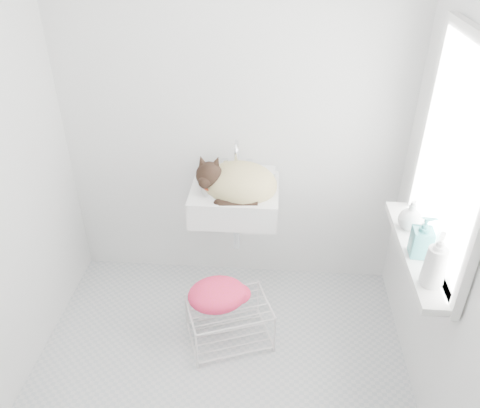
# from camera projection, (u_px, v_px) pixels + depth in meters

# --- Properties ---
(floor) EXTENTS (2.20, 2.00, 0.02)m
(floor) POSITION_uv_depth(u_px,v_px,m) (218.00, 378.00, 2.77)
(floor) COLOR #9EA4A8
(floor) RESTS_ON ground
(back_wall) EXTENTS (2.20, 0.02, 2.50)m
(back_wall) POSITION_uv_depth(u_px,v_px,m) (232.00, 110.00, 2.95)
(back_wall) COLOR silver
(back_wall) RESTS_ON ground
(right_wall) EXTENTS (0.02, 2.00, 2.50)m
(right_wall) POSITION_uv_depth(u_px,v_px,m) (469.00, 202.00, 2.04)
(right_wall) COLOR silver
(right_wall) RESTS_ON ground
(window_glass) EXTENTS (0.01, 0.80, 1.00)m
(window_glass) POSITION_uv_depth(u_px,v_px,m) (457.00, 160.00, 2.15)
(window_glass) COLOR white
(window_glass) RESTS_ON right_wall
(window_frame) EXTENTS (0.04, 0.90, 1.10)m
(window_frame) POSITION_uv_depth(u_px,v_px,m) (453.00, 159.00, 2.15)
(window_frame) COLOR white
(window_frame) RESTS_ON right_wall
(windowsill) EXTENTS (0.16, 0.88, 0.04)m
(windowsill) POSITION_uv_depth(u_px,v_px,m) (417.00, 251.00, 2.43)
(windowsill) COLOR white
(windowsill) RESTS_ON right_wall
(sink) EXTENTS (0.53, 0.47, 0.21)m
(sink) POSITION_uv_depth(u_px,v_px,m) (235.00, 187.00, 2.94)
(sink) COLOR white
(sink) RESTS_ON back_wall
(faucet) EXTENTS (0.19, 0.14, 0.19)m
(faucet) POSITION_uv_depth(u_px,v_px,m) (237.00, 154.00, 3.02)
(faucet) COLOR silver
(faucet) RESTS_ON sink
(cat) EXTENTS (0.51, 0.44, 0.30)m
(cat) POSITION_uv_depth(u_px,v_px,m) (237.00, 183.00, 2.91)
(cat) COLOR tan
(cat) RESTS_ON sink
(wire_rack) EXTENTS (0.56, 0.47, 0.28)m
(wire_rack) POSITION_uv_depth(u_px,v_px,m) (229.00, 322.00, 2.94)
(wire_rack) COLOR silver
(wire_rack) RESTS_ON floor
(towel) EXTENTS (0.42, 0.35, 0.15)m
(towel) POSITION_uv_depth(u_px,v_px,m) (217.00, 300.00, 2.87)
(towel) COLOR red
(towel) RESTS_ON wire_rack
(bottle_a) EXTENTS (0.12, 0.12, 0.24)m
(bottle_a) POSITION_uv_depth(u_px,v_px,m) (430.00, 284.00, 2.19)
(bottle_a) COLOR white
(bottle_a) RESTS_ON windowsill
(bottle_b) EXTENTS (0.11, 0.10, 0.22)m
(bottle_b) POSITION_uv_depth(u_px,v_px,m) (418.00, 254.00, 2.38)
(bottle_b) COLOR teal
(bottle_b) RESTS_ON windowsill
(bottle_c) EXTENTS (0.18, 0.18, 0.16)m
(bottle_c) POSITION_uv_depth(u_px,v_px,m) (408.00, 228.00, 2.57)
(bottle_c) COLOR silver
(bottle_c) RESTS_ON windowsill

